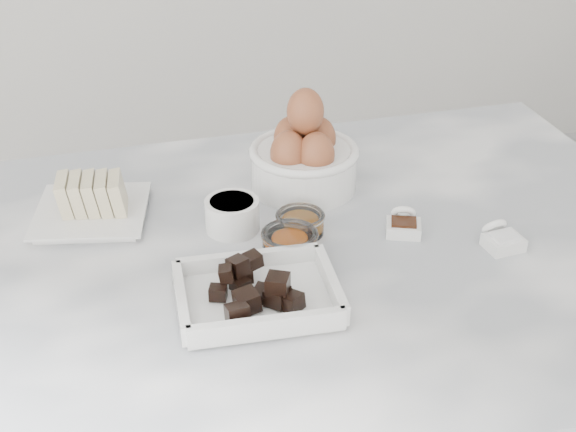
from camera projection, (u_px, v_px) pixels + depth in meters
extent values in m
cube|color=white|center=(280.00, 265.00, 1.13)|extent=(1.20, 0.80, 0.04)
cube|color=white|center=(257.00, 301.00, 1.01)|extent=(0.20, 0.16, 0.01)
cube|color=white|center=(92.00, 214.00, 1.20)|extent=(0.17, 0.17, 0.01)
cube|color=white|center=(91.00, 210.00, 1.20)|extent=(0.19, 0.19, 0.00)
cylinder|color=white|center=(232.00, 215.00, 1.16)|extent=(0.08, 0.08, 0.05)
cylinder|color=white|center=(232.00, 204.00, 1.15)|extent=(0.06, 0.06, 0.01)
cylinder|color=white|center=(304.00, 168.00, 1.27)|extent=(0.17, 0.17, 0.07)
torus|color=white|center=(304.00, 151.00, 1.25)|extent=(0.17, 0.17, 0.01)
ellipsoid|color=brown|center=(324.00, 142.00, 1.26)|extent=(0.06, 0.06, 0.07)
ellipsoid|color=brown|center=(283.00, 150.00, 1.24)|extent=(0.06, 0.06, 0.07)
ellipsoid|color=brown|center=(300.00, 137.00, 1.28)|extent=(0.06, 0.06, 0.07)
ellipsoid|color=brown|center=(307.00, 157.00, 1.22)|extent=(0.06, 0.06, 0.07)
ellipsoid|color=brown|center=(305.00, 112.00, 1.22)|extent=(0.06, 0.06, 0.07)
cylinder|color=white|center=(300.00, 224.00, 1.16)|extent=(0.07, 0.07, 0.03)
torus|color=white|center=(300.00, 216.00, 1.15)|extent=(0.07, 0.07, 0.01)
cylinder|color=orange|center=(300.00, 227.00, 1.16)|extent=(0.05, 0.05, 0.01)
cylinder|color=white|center=(290.00, 244.00, 1.11)|extent=(0.08, 0.08, 0.03)
torus|color=white|center=(290.00, 234.00, 1.10)|extent=(0.08, 0.08, 0.01)
ellipsoid|color=orange|center=(290.00, 243.00, 1.11)|extent=(0.05, 0.05, 0.02)
cube|color=white|center=(403.00, 228.00, 1.16)|extent=(0.06, 0.06, 0.02)
cube|color=black|center=(404.00, 222.00, 1.15)|extent=(0.04, 0.04, 0.00)
torus|color=white|center=(404.00, 213.00, 1.17)|extent=(0.05, 0.04, 0.04)
cube|color=white|center=(503.00, 243.00, 1.13)|extent=(0.05, 0.05, 0.02)
cube|color=white|center=(504.00, 236.00, 1.12)|extent=(0.04, 0.03, 0.00)
torus|color=white|center=(494.00, 227.00, 1.14)|extent=(0.04, 0.03, 0.04)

